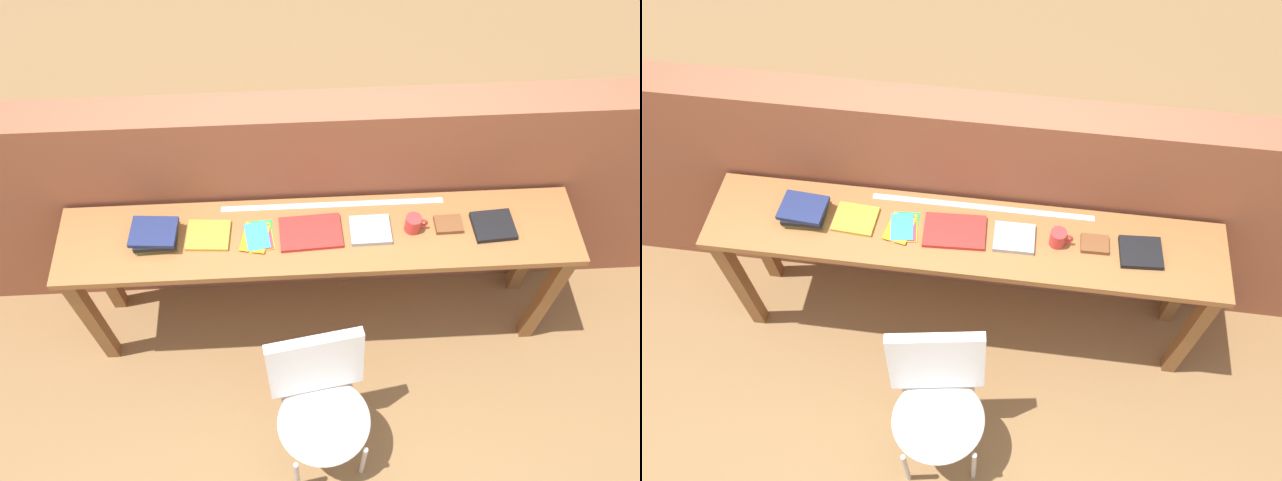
# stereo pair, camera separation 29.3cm
# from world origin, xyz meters

# --- Properties ---
(ground_plane) EXTENTS (40.00, 40.00, 0.00)m
(ground_plane) POSITION_xyz_m (0.00, 0.00, 0.00)
(ground_plane) COLOR olive
(brick_wall_back) EXTENTS (6.00, 0.20, 1.39)m
(brick_wall_back) POSITION_xyz_m (0.00, 0.64, 0.70)
(brick_wall_back) COLOR #935138
(brick_wall_back) RESTS_ON ground
(sideboard) EXTENTS (2.50, 0.44, 0.88)m
(sideboard) POSITION_xyz_m (0.00, 0.30, 0.74)
(sideboard) COLOR #996033
(sideboard) RESTS_ON ground
(chair_white_moulded) EXTENTS (0.50, 0.51, 0.89)m
(chair_white_moulded) POSITION_xyz_m (-0.03, -0.40, 0.53)
(chair_white_moulded) COLOR white
(chair_white_moulded) RESTS_ON ground
(book_stack_leftmost) EXTENTS (0.23, 0.19, 0.08)m
(book_stack_leftmost) POSITION_xyz_m (-0.77, 0.31, 0.92)
(book_stack_leftmost) COLOR olive
(book_stack_leftmost) RESTS_ON sideboard
(magazine_cycling) EXTENTS (0.21, 0.18, 0.02)m
(magazine_cycling) POSITION_xyz_m (-0.53, 0.32, 0.89)
(magazine_cycling) COLOR gold
(magazine_cycling) RESTS_ON sideboard
(pamphlet_pile_colourful) EXTENTS (0.17, 0.20, 0.01)m
(pamphlet_pile_colourful) POSITION_xyz_m (-0.29, 0.30, 0.89)
(pamphlet_pile_colourful) COLOR green
(pamphlet_pile_colourful) RESTS_ON sideboard
(book_open_centre) EXTENTS (0.30, 0.21, 0.02)m
(book_open_centre) POSITION_xyz_m (-0.04, 0.30, 0.89)
(book_open_centre) COLOR red
(book_open_centre) RESTS_ON sideboard
(book_grey_hardcover) EXTENTS (0.20, 0.17, 0.02)m
(book_grey_hardcover) POSITION_xyz_m (0.24, 0.30, 0.89)
(book_grey_hardcover) COLOR #9E9EA3
(book_grey_hardcover) RESTS_ON sideboard
(mug) EXTENTS (0.11, 0.08, 0.09)m
(mug) POSITION_xyz_m (0.45, 0.31, 0.92)
(mug) COLOR red
(mug) RESTS_ON sideboard
(leather_journal_brown) EXTENTS (0.13, 0.10, 0.02)m
(leather_journal_brown) POSITION_xyz_m (0.62, 0.32, 0.89)
(leather_journal_brown) COLOR brown
(leather_journal_brown) RESTS_ON sideboard
(book_repair_rightmost) EXTENTS (0.20, 0.18, 0.03)m
(book_repair_rightmost) POSITION_xyz_m (0.83, 0.29, 0.89)
(book_repair_rightmost) COLOR black
(book_repair_rightmost) RESTS_ON sideboard
(ruler_metal_back_edge) EXTENTS (1.10, 0.03, 0.00)m
(ruler_metal_back_edge) POSITION_xyz_m (0.07, 0.47, 0.88)
(ruler_metal_back_edge) COLOR silver
(ruler_metal_back_edge) RESTS_ON sideboard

